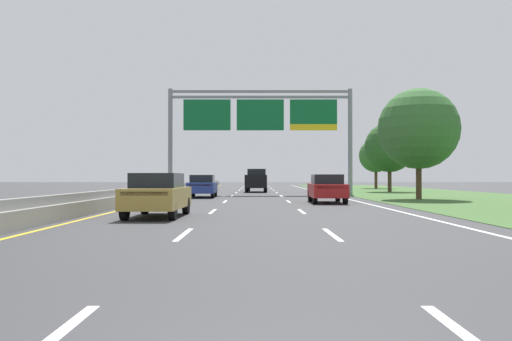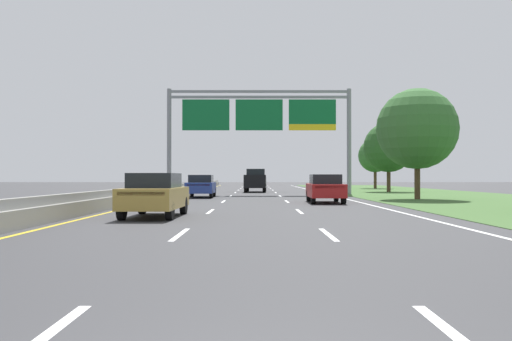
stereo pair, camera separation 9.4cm
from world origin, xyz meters
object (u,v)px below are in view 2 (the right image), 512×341
(car_red_right_lane_sedan, at_px, (326,188))
(car_blue_left_lane_sedan, at_px, (202,186))
(overhead_sign_gantry, at_px, (260,119))
(pickup_truck_black, at_px, (257,181))
(car_gold_left_lane_sedan, at_px, (156,194))
(roadside_tree_far, at_px, (390,147))
(roadside_tree_mid, at_px, (418,129))
(roadside_tree_distant, at_px, (376,156))

(car_red_right_lane_sedan, xyz_separation_m, car_blue_left_lane_sedan, (-7.66, 7.75, 0.00))
(overhead_sign_gantry, distance_m, pickup_truck_black, 8.94)
(car_blue_left_lane_sedan, bearing_deg, car_gold_left_lane_sedan, 179.98)
(car_red_right_lane_sedan, bearing_deg, roadside_tree_far, -21.33)
(roadside_tree_mid, bearing_deg, car_gold_left_lane_sedan, -132.74)
(pickup_truck_black, relative_size, car_gold_left_lane_sedan, 1.23)
(overhead_sign_gantry, distance_m, roadside_tree_distant, 26.64)
(car_gold_left_lane_sedan, distance_m, roadside_tree_far, 35.98)
(car_red_right_lane_sedan, height_order, roadside_tree_far, roadside_tree_far)
(roadside_tree_distant, bearing_deg, roadside_tree_mid, -97.78)
(car_blue_left_lane_sedan, bearing_deg, roadside_tree_far, -51.01)
(roadside_tree_mid, relative_size, roadside_tree_far, 1.07)
(overhead_sign_gantry, xyz_separation_m, car_red_right_lane_sedan, (3.58, -14.10, -5.32))
(pickup_truck_black, height_order, car_blue_left_lane_sedan, pickup_truck_black)
(car_blue_left_lane_sedan, xyz_separation_m, roadside_tree_mid, (14.08, -3.34, 3.67))
(car_gold_left_lane_sedan, xyz_separation_m, roadside_tree_far, (16.20, 31.94, 3.41))
(car_blue_left_lane_sedan, height_order, roadside_tree_far, roadside_tree_far)
(car_red_right_lane_sedan, height_order, roadside_tree_mid, roadside_tree_mid)
(car_gold_left_lane_sedan, xyz_separation_m, roadside_tree_distant, (18.25, 47.03, 3.23))
(overhead_sign_gantry, xyz_separation_m, roadside_tree_far, (12.33, 7.24, -1.91))
(roadside_tree_distant, bearing_deg, roadside_tree_far, -97.73)
(car_red_right_lane_sedan, relative_size, car_gold_left_lane_sedan, 1.00)
(car_blue_left_lane_sedan, bearing_deg, car_red_right_lane_sedan, -135.98)
(car_blue_left_lane_sedan, height_order, car_gold_left_lane_sedan, same)
(roadside_tree_distant, bearing_deg, car_blue_left_lane_sedan, -122.76)
(roadside_tree_far, bearing_deg, overhead_sign_gantry, -149.58)
(car_blue_left_lane_sedan, height_order, roadside_tree_mid, roadside_tree_mid)
(pickup_truck_black, relative_size, roadside_tree_mid, 0.77)
(overhead_sign_gantry, relative_size, car_blue_left_lane_sedan, 3.41)
(roadside_tree_far, bearing_deg, car_gold_left_lane_sedan, -116.89)
(overhead_sign_gantry, xyz_separation_m, car_blue_left_lane_sedan, (-4.08, -6.35, -5.32))
(overhead_sign_gantry, height_order, roadside_tree_distant, overhead_sign_gantry)
(overhead_sign_gantry, relative_size, car_red_right_lane_sedan, 3.40)
(car_red_right_lane_sedan, relative_size, roadside_tree_mid, 0.63)
(car_red_right_lane_sedan, height_order, car_gold_left_lane_sedan, same)
(roadside_tree_mid, distance_m, roadside_tree_distant, 32.32)
(overhead_sign_gantry, relative_size, pickup_truck_black, 2.76)
(roadside_tree_mid, height_order, roadside_tree_distant, roadside_tree_mid)
(roadside_tree_distant, bearing_deg, car_gold_left_lane_sedan, -111.21)
(car_blue_left_lane_sedan, distance_m, roadside_tree_mid, 14.93)
(car_red_right_lane_sedan, distance_m, roadside_tree_distant, 38.13)
(roadside_tree_distant, bearing_deg, car_red_right_lane_sedan, -106.50)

